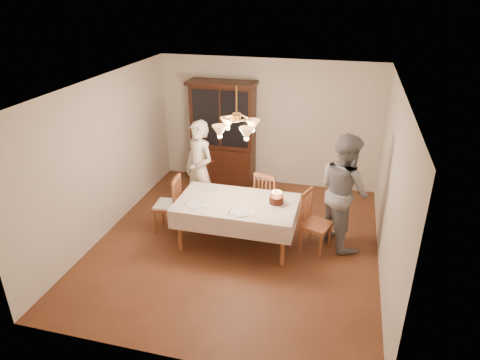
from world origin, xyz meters
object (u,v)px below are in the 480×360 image
(chair_far_side, at_px, (269,200))
(elderly_woman, at_px, (200,170))
(dining_table, at_px, (237,206))
(china_hutch, at_px, (223,135))
(birthday_cake, at_px, (276,200))

(chair_far_side, relative_size, elderly_woman, 0.56)
(dining_table, xyz_separation_m, china_hutch, (-0.89, 2.25, 0.36))
(china_hutch, distance_m, elderly_woman, 1.49)
(dining_table, height_order, elderly_woman, elderly_woman)
(china_hutch, height_order, chair_far_side, china_hutch)
(dining_table, xyz_separation_m, elderly_woman, (-0.89, 0.77, 0.21))
(birthday_cake, bearing_deg, china_hutch, 124.88)
(china_hutch, distance_m, birthday_cake, 2.65)
(dining_table, distance_m, birthday_cake, 0.64)
(china_hutch, bearing_deg, elderly_woman, -89.82)
(dining_table, xyz_separation_m, chair_far_side, (0.37, 0.77, -0.24))
(dining_table, bearing_deg, chair_far_side, 64.34)
(dining_table, xyz_separation_m, birthday_cake, (0.62, 0.09, 0.14))
(dining_table, height_order, chair_far_side, chair_far_side)
(dining_table, bearing_deg, china_hutch, 111.61)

